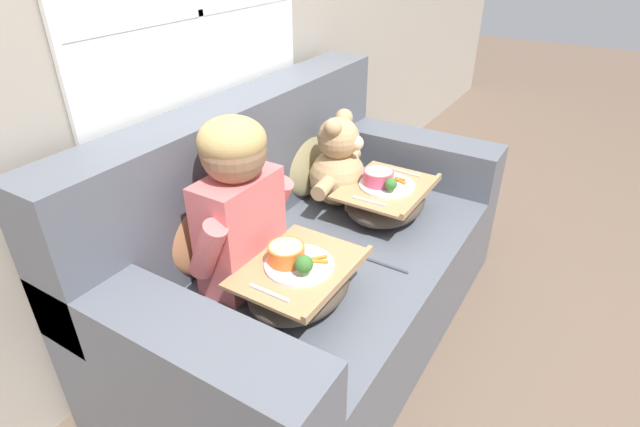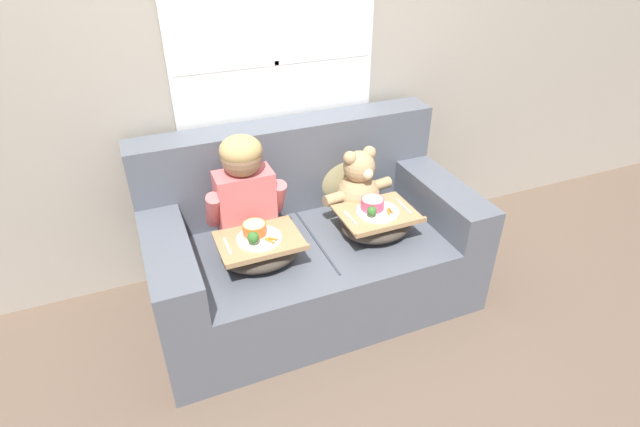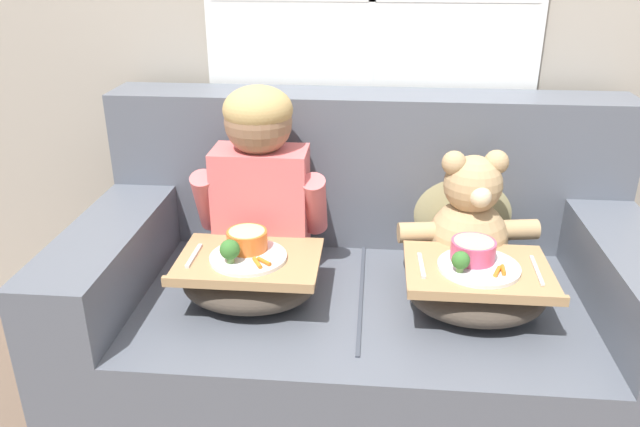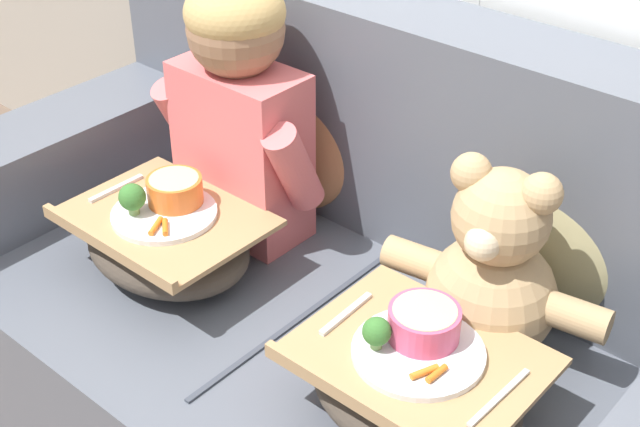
% 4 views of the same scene
% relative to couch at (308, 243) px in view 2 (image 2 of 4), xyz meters
% --- Properties ---
extents(ground_plane, '(14.00, 14.00, 0.00)m').
position_rel_couch_xyz_m(ground_plane, '(0.00, -0.07, -0.35)').
color(ground_plane, brown).
extents(wall_back_with_window, '(8.00, 0.08, 2.60)m').
position_rel_couch_xyz_m(wall_back_with_window, '(0.00, 0.49, 0.95)').
color(wall_back_with_window, '#A89E8E').
rests_on(wall_back_with_window, ground_plane).
extents(couch, '(1.77, 0.97, 0.98)m').
position_rel_couch_xyz_m(couch, '(0.00, 0.00, 0.00)').
color(couch, '#565B66').
rests_on(couch, ground_plane).
extents(throw_pillow_behind_child, '(0.40, 0.19, 0.42)m').
position_rel_couch_xyz_m(throw_pillow_behind_child, '(-0.33, 0.22, 0.29)').
color(throw_pillow_behind_child, '#B2754C').
rests_on(throw_pillow_behind_child, couch).
extents(throw_pillow_behind_teddy, '(0.37, 0.18, 0.39)m').
position_rel_couch_xyz_m(throw_pillow_behind_teddy, '(0.33, 0.22, 0.29)').
color(throw_pillow_behind_teddy, tan).
rests_on(throw_pillow_behind_teddy, couch).
extents(child_figure, '(0.43, 0.21, 0.61)m').
position_rel_couch_xyz_m(child_figure, '(-0.33, 0.04, 0.43)').
color(child_figure, '#DB6666').
rests_on(child_figure, couch).
extents(teddy_bear, '(0.45, 0.32, 0.42)m').
position_rel_couch_xyz_m(teddy_bear, '(0.33, 0.04, 0.28)').
color(teddy_bear, tan).
rests_on(teddy_bear, couch).
extents(lap_tray_child, '(0.42, 0.32, 0.23)m').
position_rel_couch_xyz_m(lap_tray_child, '(-0.33, -0.19, 0.18)').
color(lap_tray_child, '#473D33').
rests_on(lap_tray_child, child_figure).
extents(lap_tray_teddy, '(0.41, 0.33, 0.22)m').
position_rel_couch_xyz_m(lap_tray_teddy, '(0.33, -0.19, 0.18)').
color(lap_tray_teddy, '#473D33').
rests_on(lap_tray_teddy, teddy_bear).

